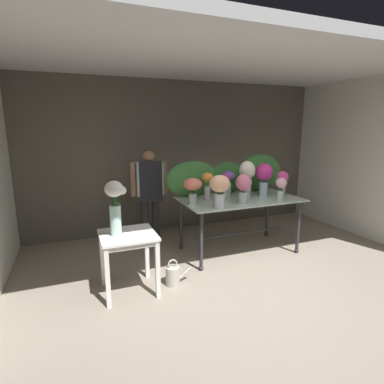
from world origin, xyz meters
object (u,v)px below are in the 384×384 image
at_px(vase_sunset_dahlias, 207,184).
at_px(vase_blush_peonies, 281,187).
at_px(side_table_white, 128,242).
at_px(watering_can, 173,275).
at_px(vase_violet_lilies, 228,180).
at_px(vase_fuchsia_carnations, 283,181).
at_px(vase_magenta_stock, 264,176).
at_px(display_table_glass, 239,206).
at_px(vase_ivory_hydrangea, 247,176).
at_px(vase_rosy_tulips, 244,186).
at_px(vase_coral_anemones, 193,187).
at_px(vase_scarlet_snapdragons, 224,186).
at_px(vase_peach_ranunculus, 220,188).
at_px(vase_white_roses_tall, 115,205).
at_px(florist, 149,187).

distance_m(vase_sunset_dahlias, vase_blush_peonies, 1.10).
height_order(side_table_white, watering_can, side_table_white).
distance_m(vase_violet_lilies, watering_can, 1.81).
bearing_deg(vase_fuchsia_carnations, vase_magenta_stock, 155.52).
bearing_deg(vase_magenta_stock, display_table_glass, 176.81).
bearing_deg(display_table_glass, side_table_white, -162.16).
bearing_deg(vase_ivory_hydrangea, vase_rosy_tulips, -128.55).
bearing_deg(vase_coral_anemones, vase_fuchsia_carnations, -2.71).
height_order(vase_fuchsia_carnations, vase_scarlet_snapdragons, vase_fuchsia_carnations).
height_order(vase_rosy_tulips, vase_peach_ranunculus, vase_peach_ranunculus).
bearing_deg(vase_coral_anemones, watering_can, -130.69).
xyz_separation_m(vase_white_roses_tall, watering_can, (0.66, -0.05, -0.97)).
distance_m(vase_violet_lilies, vase_coral_anemones, 0.79).
distance_m(vase_ivory_hydrangea, vase_violet_lilies, 0.32).
relative_size(vase_scarlet_snapdragons, vase_peach_ranunculus, 0.88).
bearing_deg(vase_magenta_stock, vase_scarlet_snapdragons, -175.42).
bearing_deg(vase_white_roses_tall, side_table_white, -0.65).
bearing_deg(vase_fuchsia_carnations, display_table_glass, 168.04).
xyz_separation_m(vase_rosy_tulips, vase_sunset_dahlias, (-0.40, 0.40, -0.01)).
bearing_deg(vase_violet_lilies, vase_coral_anemones, -158.29).
bearing_deg(side_table_white, vase_coral_anemones, 26.86).
distance_m(display_table_glass, florist, 1.50).
bearing_deg(vase_violet_lilies, florist, 152.04).
height_order(vase_sunset_dahlias, watering_can, vase_sunset_dahlias).
bearing_deg(display_table_glass, vase_violet_lilies, 113.77).
bearing_deg(vase_violet_lilies, vase_rosy_tulips, -92.13).
relative_size(vase_ivory_hydrangea, vase_violet_lilies, 1.43).
bearing_deg(vase_ivory_hydrangea, vase_fuchsia_carnations, -15.21).
xyz_separation_m(vase_fuchsia_carnations, vase_violet_lilies, (-0.78, 0.36, 0.01)).
height_order(vase_scarlet_snapdragons, vase_violet_lilies, vase_scarlet_snapdragons).
bearing_deg(vase_rosy_tulips, vase_coral_anemones, 162.81).
relative_size(display_table_glass, vase_rosy_tulips, 4.32).
bearing_deg(vase_scarlet_snapdragons, watering_can, -150.24).
relative_size(vase_peach_ranunculus, watering_can, 1.31).
bearing_deg(vase_violet_lilies, vase_peach_ranunculus, -126.67).
bearing_deg(watering_can, vase_scarlet_snapdragons, 29.76).
distance_m(florist, vase_blush_peonies, 2.09).
xyz_separation_m(display_table_glass, watering_can, (-1.32, -0.65, -0.62)).
bearing_deg(vase_white_roses_tall, display_table_glass, 16.74).
bearing_deg(vase_rosy_tulips, display_table_glass, 68.81).
bearing_deg(vase_rosy_tulips, vase_ivory_hydrangea, 51.45).
bearing_deg(vase_sunset_dahlias, vase_rosy_tulips, -45.04).
height_order(vase_sunset_dahlias, vase_coral_anemones, vase_sunset_dahlias).
relative_size(vase_violet_lilies, vase_coral_anemones, 1.06).
bearing_deg(vase_scarlet_snapdragons, vase_white_roses_tall, -162.77).
distance_m(florist, vase_sunset_dahlias, 1.03).
distance_m(vase_magenta_stock, vase_violet_lilies, 0.57).
relative_size(vase_rosy_tulips, vase_sunset_dahlias, 1.02).
bearing_deg(vase_rosy_tulips, florist, 135.15).
distance_m(vase_ivory_hydrangea, watering_can, 1.93).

